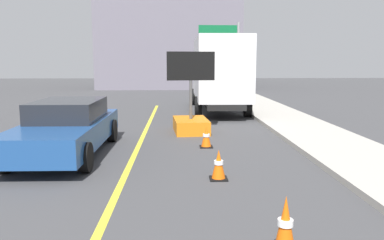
{
  "coord_description": "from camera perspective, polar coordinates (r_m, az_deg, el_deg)",
  "views": [
    {
      "loc": [
        1.11,
        2.88,
        2.36
      ],
      "look_at": [
        1.28,
        7.36,
        1.69
      ],
      "focal_mm": 36.35,
      "sensor_mm": 36.0,
      "label": 1
    }
  ],
  "objects": [
    {
      "name": "arrow_board_trailer",
      "position": [
        13.15,
        -0.18,
        0.3
      ],
      "size": [
        1.6,
        1.88,
        2.7
      ],
      "color": "orange",
      "rests_on": "ground"
    },
    {
      "name": "box_truck",
      "position": [
        18.65,
        3.93,
        6.95
      ],
      "size": [
        2.45,
        7.61,
        3.45
      ],
      "color": "black",
      "rests_on": "ground"
    },
    {
      "name": "pickup_car",
      "position": [
        10.45,
        -17.86,
        -1.05
      ],
      "size": [
        1.97,
        5.03,
        1.38
      ],
      "color": "navy",
      "rests_on": "ground"
    },
    {
      "name": "highway_guide_sign",
      "position": [
        26.79,
        5.12,
        10.76
      ],
      "size": [
        2.79,
        0.19,
        5.0
      ],
      "color": "gray",
      "rests_on": "ground"
    },
    {
      "name": "far_building_block",
      "position": [
        36.71,
        -3.36,
        13.09
      ],
      "size": [
        12.48,
        7.46,
        10.6
      ],
      "primitive_type": "cube",
      "color": "slate",
      "rests_on": "ground"
    },
    {
      "name": "traffic_cone_mid_lane",
      "position": [
        5.0,
        13.52,
        -15.03
      ],
      "size": [
        0.36,
        0.36,
        0.78
      ],
      "color": "black",
      "rests_on": "ground"
    },
    {
      "name": "traffic_cone_far_lane",
      "position": [
        7.91,
        3.93,
        -6.58
      ],
      "size": [
        0.36,
        0.36,
        0.62
      ],
      "color": "black",
      "rests_on": "ground"
    },
    {
      "name": "traffic_cone_curbside",
      "position": [
        10.82,
        2.1,
        -2.51
      ],
      "size": [
        0.36,
        0.36,
        0.59
      ],
      "color": "black",
      "rests_on": "ground"
    }
  ]
}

